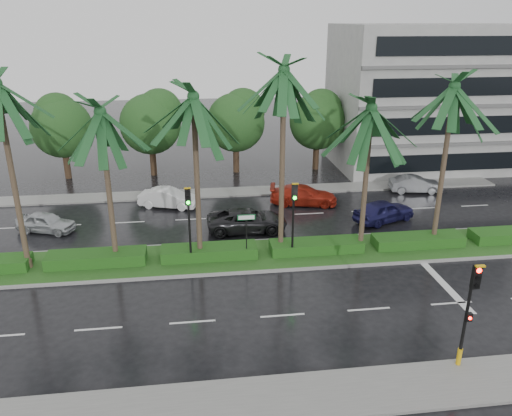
{
  "coord_description": "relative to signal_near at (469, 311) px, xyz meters",
  "views": [
    {
      "loc": [
        -3.63,
        -23.78,
        12.43
      ],
      "look_at": [
        -0.35,
        1.5,
        2.71
      ],
      "focal_mm": 35.0,
      "sensor_mm": 36.0,
      "label": 1
    }
  ],
  "objects": [
    {
      "name": "car_grey",
      "position": [
        7.0,
        19.75,
        -1.87
      ],
      "size": [
        1.91,
        4.02,
        1.27
      ],
      "primitive_type": "imported",
      "rotation": [
        0.0,
        0.0,
        1.42
      ],
      "color": "#535558",
      "rests_on": "ground"
    },
    {
      "name": "lane_markings",
      "position": [
        -2.96,
        8.96,
        -2.5
      ],
      "size": [
        34.0,
        13.06,
        0.01
      ],
      "color": "silver",
      "rests_on": "ground"
    },
    {
      "name": "car_silver",
      "position": [
        -18.88,
        15.53,
        -1.89
      ],
      "size": [
        2.54,
        3.89,
        1.23
      ],
      "primitive_type": "imported",
      "rotation": [
        0.0,
        0.0,
        1.24
      ],
      "color": "#B0B4B8",
      "rests_on": "ground"
    },
    {
      "name": "ground",
      "position": [
        -6.0,
        9.39,
        -2.5
      ],
      "size": [
        120.0,
        120.0,
        0.0
      ],
      "primitive_type": "plane",
      "color": "black",
      "rests_on": "ground"
    },
    {
      "name": "car_darkgrey",
      "position": [
        -6.5,
        14.08,
        -1.82
      ],
      "size": [
        2.35,
        4.98,
        1.38
      ],
      "primitive_type": "imported",
      "rotation": [
        0.0,
        0.0,
        1.56
      ],
      "color": "black",
      "rests_on": "ground"
    },
    {
      "name": "median",
      "position": [
        -6.0,
        10.39,
        -2.42
      ],
      "size": [
        36.0,
        4.0,
        0.15
      ],
      "color": "gray",
      "rests_on": "ground"
    },
    {
      "name": "hedge",
      "position": [
        -6.0,
        10.39,
        -2.05
      ],
      "size": [
        35.2,
        1.4,
        0.6
      ],
      "color": "#154A16",
      "rests_on": "median"
    },
    {
      "name": "palm_row",
      "position": [
        -7.25,
        10.41,
        5.84
      ],
      "size": [
        26.3,
        4.2,
        10.71
      ],
      "color": "#483829",
      "rests_on": "median"
    },
    {
      "name": "signal_near",
      "position": [
        0.0,
        0.0,
        0.0
      ],
      "size": [
        0.34,
        0.45,
        4.36
      ],
      "color": "black",
      "rests_on": "near_sidewalk"
    },
    {
      "name": "bg_trees",
      "position": [
        -6.23,
        26.98,
        2.0
      ],
      "size": [
        32.8,
        4.95,
        7.16
      ],
      "color": "#322617",
      "rests_on": "ground"
    },
    {
      "name": "car_white",
      "position": [
        -11.5,
        18.92,
        -1.83
      ],
      "size": [
        2.59,
        4.32,
        1.34
      ],
      "primitive_type": "imported",
      "rotation": [
        0.0,
        0.0,
        1.26
      ],
      "color": "white",
      "rests_on": "ground"
    },
    {
      "name": "near_sidewalk",
      "position": [
        -6.0,
        -0.81,
        -2.44
      ],
      "size": [
        40.0,
        2.4,
        0.12
      ],
      "primitive_type": "cube",
      "color": "slate",
      "rests_on": "ground"
    },
    {
      "name": "car_blue",
      "position": [
        2.5,
        14.48,
        -1.79
      ],
      "size": [
        3.15,
        4.54,
        1.44
      ],
      "primitive_type": "imported",
      "rotation": [
        0.0,
        0.0,
        1.95
      ],
      "color": "#191849",
      "rests_on": "ground"
    },
    {
      "name": "car_red",
      "position": [
        -2.0,
        18.27,
        -1.82
      ],
      "size": [
        2.83,
        5.01,
        1.37
      ],
      "primitive_type": "imported",
      "rotation": [
        0.0,
        0.0,
        1.37
      ],
      "color": "maroon",
      "rests_on": "ground"
    },
    {
      "name": "street_sign",
      "position": [
        -7.0,
        9.87,
        -0.38
      ],
      "size": [
        0.95,
        0.09,
        2.6
      ],
      "color": "black",
      "rests_on": "median"
    },
    {
      "name": "signal_median_right",
      "position": [
        -4.5,
        9.69,
        0.49
      ],
      "size": [
        0.34,
        0.42,
        4.36
      ],
      "color": "black",
      "rests_on": "median"
    },
    {
      "name": "building",
      "position": [
        11.0,
        27.39,
        3.5
      ],
      "size": [
        16.0,
        10.0,
        12.0
      ],
      "primitive_type": "cube",
      "color": "gray",
      "rests_on": "ground"
    },
    {
      "name": "signal_median_left",
      "position": [
        -10.0,
        9.69,
        0.49
      ],
      "size": [
        0.34,
        0.42,
        4.36
      ],
      "color": "black",
      "rests_on": "median"
    },
    {
      "name": "far_sidewalk",
      "position": [
        -6.0,
        21.39,
        -2.44
      ],
      "size": [
        40.0,
        2.0,
        0.12
      ],
      "primitive_type": "cube",
      "color": "slate",
      "rests_on": "ground"
    }
  ]
}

